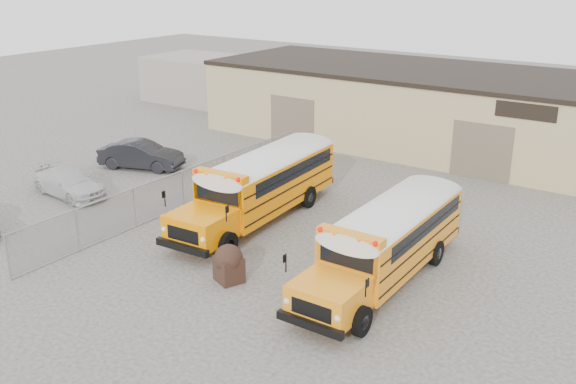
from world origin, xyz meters
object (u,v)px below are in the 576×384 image
Objects in this scene: tarp_bundle at (229,263)px; car_white at (69,183)px; school_bus_right at (447,191)px; car_dark at (141,155)px; school_bus_left at (327,148)px.

tarp_bundle is 12.51m from car_white.
school_bus_right reaches higher than car_dark.
car_dark is at bearing -156.52° from school_bus_left.
car_dark is (-9.54, -4.14, -0.95)m from school_bus_left.
car_dark is (-0.37, 5.12, 0.12)m from car_white.
tarp_bundle is 0.32× the size of car_white.
tarp_bundle is 14.76m from car_dark.
car_white is at bearing -134.70° from school_bus_left.
car_dark reaches higher than tarp_bundle.
tarp_bundle is (3.09, -11.79, -1.00)m from school_bus_left.
school_bus_right is at bearing -104.30° from car_dark.
school_bus_left reaches higher than car_white.
school_bus_left is at bearing -39.96° from car_white.
tarp_bundle is at bearing -75.33° from school_bus_left.
school_bus_left is 13.08m from car_white.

